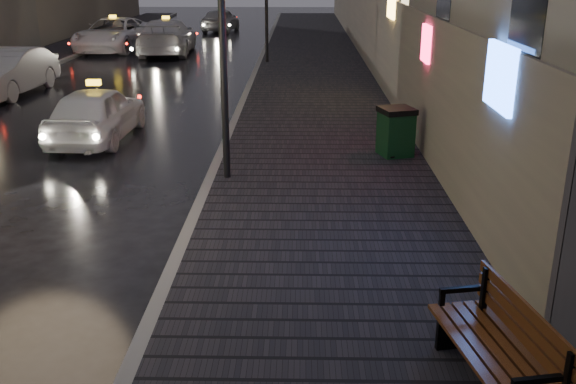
% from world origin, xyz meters
% --- Properties ---
extents(ground, '(120.00, 120.00, 0.00)m').
position_xyz_m(ground, '(0.00, 0.00, 0.00)').
color(ground, black).
rests_on(ground, ground).
extents(sidewalk, '(4.60, 58.00, 0.15)m').
position_xyz_m(sidewalk, '(3.90, 21.00, 0.07)').
color(sidewalk, black).
rests_on(sidewalk, ground).
extents(curb, '(0.20, 58.00, 0.15)m').
position_xyz_m(curb, '(1.50, 21.00, 0.07)').
color(curb, slate).
rests_on(curb, ground).
extents(sidewalk_far, '(2.40, 58.00, 0.15)m').
position_xyz_m(sidewalk_far, '(-8.70, 21.00, 0.07)').
color(sidewalk_far, black).
rests_on(sidewalk_far, ground).
extents(curb_far, '(0.20, 58.00, 0.15)m').
position_xyz_m(curb_far, '(-7.40, 21.00, 0.07)').
color(curb_far, slate).
rests_on(curb_far, ground).
extents(lamp_near, '(0.36, 0.36, 5.28)m').
position_xyz_m(lamp_near, '(1.85, 6.00, 3.49)').
color(lamp_near, black).
rests_on(lamp_near, sidewalk).
extents(bench, '(1.02, 2.06, 1.01)m').
position_xyz_m(bench, '(5.39, -0.88, 0.65)').
color(bench, black).
rests_on(bench, sidewalk).
extents(trash_bin, '(0.89, 0.89, 1.09)m').
position_xyz_m(trash_bin, '(5.49, 7.65, 0.70)').
color(trash_bin, black).
rests_on(trash_bin, sidewalk).
extents(taxi_near, '(1.77, 4.15, 1.40)m').
position_xyz_m(taxi_near, '(-1.81, 9.38, 0.70)').
color(taxi_near, white).
rests_on(taxi_near, ground).
extents(car_left_mid, '(1.91, 4.77, 1.54)m').
position_xyz_m(car_left_mid, '(-6.59, 15.18, 0.77)').
color(car_left_mid, gray).
rests_on(car_left_mid, ground).
extents(taxi_mid, '(2.66, 5.91, 1.68)m').
position_xyz_m(taxi_mid, '(-3.20, 25.39, 0.84)').
color(taxi_mid, silver).
rests_on(taxi_mid, ground).
extents(taxi_far, '(3.38, 6.12, 1.62)m').
position_xyz_m(taxi_far, '(-6.15, 26.68, 0.81)').
color(taxi_far, white).
rests_on(taxi_far, ground).
extents(car_far, '(2.31, 4.50, 1.47)m').
position_xyz_m(car_far, '(-1.87, 36.14, 0.73)').
color(car_far, '#999AA1').
rests_on(car_far, ground).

